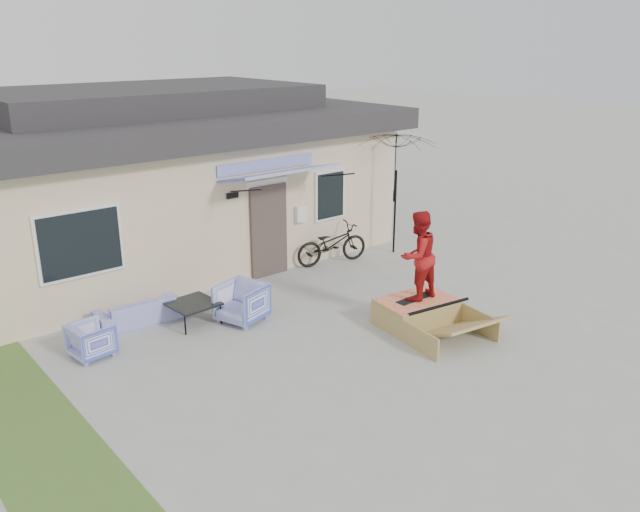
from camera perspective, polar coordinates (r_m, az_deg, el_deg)
ground at (r=11.29m, az=4.70°, el=-8.85°), size 90.00×90.00×0.00m
grass_strip at (r=10.66m, az=-24.83°, el=-12.46°), size 1.40×8.00×0.01m
house at (r=16.99m, az=-14.32°, el=7.02°), size 10.80×8.49×4.10m
loveseat at (r=12.92m, az=-15.52°, el=-4.26°), size 1.68×0.58×0.65m
armchair_left at (r=11.82m, az=-19.35°, el=-6.80°), size 0.68×0.72×0.67m
armchair_right at (r=12.55m, az=-6.88°, el=-3.89°), size 0.97×1.01×0.83m
coffee_table at (r=12.69m, az=-11.00°, el=-4.87°), size 0.90×0.90×0.42m
bicycle at (r=15.57m, az=1.03°, el=1.43°), size 1.94×1.00×1.18m
patio_umbrella at (r=16.20m, az=6.64°, el=6.23°), size 2.10×1.96×2.20m
skate_ramp at (r=12.58m, az=8.44°, el=-4.80°), size 1.68×2.09×0.48m
skateboard at (r=12.51m, az=8.36°, el=-3.61°), size 0.88×0.22×0.05m
skater at (r=12.21m, az=8.55°, el=0.20°), size 0.84×0.65×1.70m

